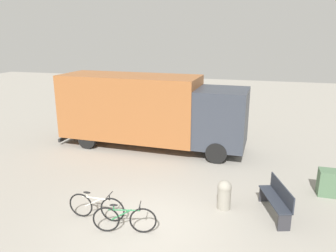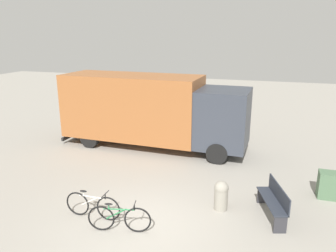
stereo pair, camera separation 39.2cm
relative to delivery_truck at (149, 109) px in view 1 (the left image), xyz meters
name	(u,v)px [view 1 (the left image)]	position (x,y,z in m)	size (l,w,h in m)	color
ground_plane	(147,226)	(2.03, -6.12, -1.77)	(60.00, 60.00, 0.00)	gray
delivery_truck	(149,109)	(0.00, 0.00, 0.00)	(8.46, 2.57, 3.26)	#99592D
park_bench	(277,198)	(5.41, -4.60, -1.24)	(0.90, 1.73, 0.96)	#282D38
bicycle_near	(96,207)	(0.55, -6.18, -1.39)	(1.68, 0.44, 0.81)	black
bicycle_middle	(124,219)	(1.56, -6.56, -1.39)	(1.65, 0.51, 0.81)	black
bollard_near_bench	(224,193)	(3.92, -4.62, -1.29)	(0.42, 0.42, 0.89)	gray
utility_box	(328,183)	(7.03, -2.87, -1.35)	(0.59, 0.52, 0.85)	#4C6B4C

